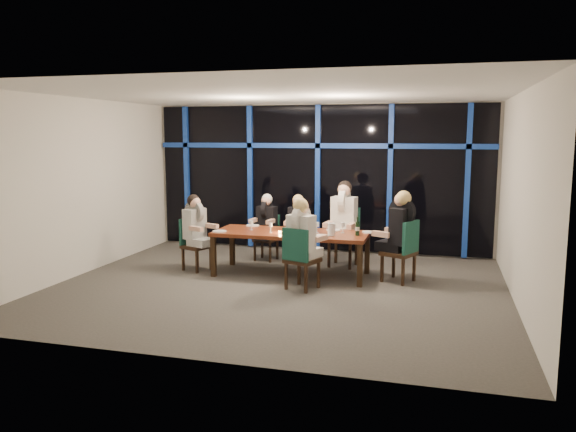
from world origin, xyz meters
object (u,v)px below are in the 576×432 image
Objects in this scene: diner_end_right at (400,223)px; chair_near_mid at (299,255)px; chair_far_mid at (298,236)px; chair_end_left at (193,241)px; dining_table at (291,236)px; water_pitcher at (331,229)px; diner_far_left at (266,217)px; diner_near_mid at (302,230)px; chair_far_left at (268,235)px; diner_far_right at (343,211)px; diner_far_mid at (298,219)px; chair_far_right at (345,233)px; diner_end_left at (196,221)px; chair_end_right at (404,248)px; wine_bottle at (357,228)px.

chair_near_mid is at bearing -32.96° from diner_end_right.
chair_far_mid is 1.97m from chair_end_left.
dining_table is 12.53× the size of water_pitcher.
diner_far_left is (-1.12, 1.85, 0.28)m from chair_near_mid.
diner_end_right is at bearing -32.95° from chair_far_mid.
chair_far_left is at bearing -39.10° from diner_near_mid.
diner_end_right is (1.06, -0.84, -0.04)m from diner_far_right.
chair_end_left is 3.61m from diner_end_right.
diner_far_mid reaches higher than diner_far_left.
diner_far_right reaches higher than chair_far_right.
diner_near_mid is (0.52, -1.80, 0.44)m from chair_far_mid.
chair_far_mid is at bearing -55.95° from chair_near_mid.
diner_far_right is (2.52, 0.95, 0.50)m from chair_end_left.
diner_far_right is 4.99× the size of water_pitcher.
water_pitcher is (2.43, -0.09, -0.02)m from diner_end_left.
diner_far_left is 1.89m from water_pitcher.
diner_end_right reaches higher than chair_end_right.
diner_far_right is at bearing 4.32° from diner_far_left.
diner_far_mid reaches higher than wine_bottle.
diner_end_left is at bearing -123.33° from diner_far_left.
chair_end_left is 0.94× the size of chair_near_mid.
diner_far_mid is (-0.12, 0.93, 0.16)m from dining_table.
diner_far_right is (1.49, -0.17, 0.53)m from chair_far_left.
diner_far_mid is at bearing -55.63° from chair_near_mid.
diner_far_mid reaches higher than chair_near_mid.
water_pitcher is at bearing -53.31° from diner_end_right.
diner_far_mid is 1.41m from water_pitcher.
chair_far_left is at bearing -87.08° from diner_end_right.
chair_end_right reaches higher than chair_near_mid.
diner_far_right is (0.74, 0.88, 0.33)m from dining_table.
chair_far_mid is 0.98× the size of diner_end_left.
water_pitcher is at bearing -99.55° from diner_near_mid.
chair_end_right is at bearing 90.00° from diner_end_right.
chair_far_left is 0.85× the size of chair_end_right.
dining_table is 2.51× the size of diner_far_right.
water_pitcher is at bearing -83.60° from chair_far_right.
chair_near_mid is 0.40m from diner_near_mid.
chair_far_mid is 0.92× the size of diner_near_mid.
dining_table is 0.92m from diner_near_mid.
water_pitcher reaches higher than chair_end_left.
chair_end_right is 1.50m from diner_far_right.
diner_end_left is (-3.58, -0.11, 0.31)m from chair_end_right.
diner_end_left reaches higher than chair_end_right.
diner_end_left is at bearing -121.79° from chair_far_left.
chair_end_left is at bearing -179.46° from wine_bottle.
diner_far_mid is at bearing -175.54° from diner_far_right.
diner_end_left is at bearing -148.67° from chair_far_right.
chair_end_left is 1.96m from diner_far_mid.
diner_far_right is 3.36× the size of wine_bottle.
chair_end_left is 1.09× the size of diner_far_left.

